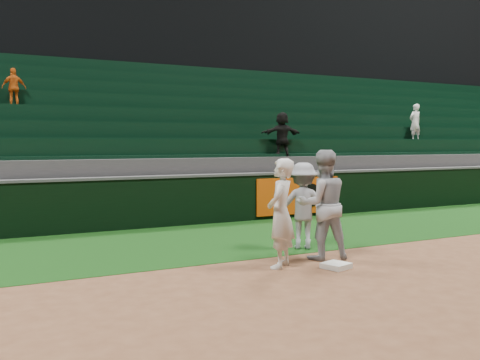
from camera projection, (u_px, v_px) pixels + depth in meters
name	position (u px, v px, depth m)	size (l,w,h in m)	color
ground	(312.00, 266.00, 8.85)	(70.00, 70.00, 0.00)	brown
foul_grass	(232.00, 238.00, 11.51)	(36.00, 4.20, 0.01)	black
upper_deck	(91.00, 54.00, 23.95)	(40.00, 12.00, 12.00)	black
first_base	(336.00, 266.00, 8.72)	(0.39, 0.39, 0.09)	white
first_baseman	(281.00, 213.00, 8.72)	(0.65, 0.43, 1.79)	silver
baserunner	(322.00, 205.00, 9.36)	(0.94, 0.73, 1.93)	#9C9FA6
base_coach	(303.00, 206.00, 10.28)	(1.07, 0.62, 1.66)	gray
field_wall	(195.00, 199.00, 13.44)	(36.00, 0.45, 1.25)	black
stadium_seating	(148.00, 154.00, 16.71)	(36.00, 5.95, 4.85)	#353538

